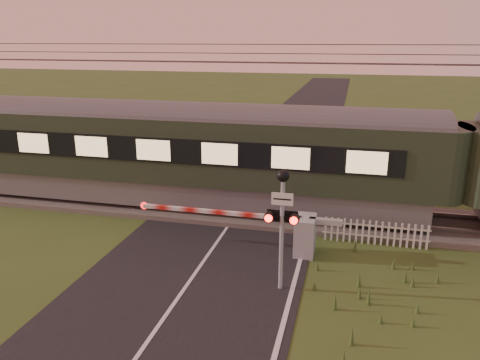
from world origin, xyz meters
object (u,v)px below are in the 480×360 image
(train, at_px, (460,169))
(picket_fence, at_px, (375,233))
(crossing_signal, at_px, (282,209))
(boom_gate, at_px, (297,233))

(train, xyz_separation_m, picket_fence, (-2.63, -1.89, -1.75))
(crossing_signal, bearing_deg, train, 46.12)
(train, bearing_deg, picket_fence, -144.20)
(boom_gate, height_order, crossing_signal, crossing_signal)
(boom_gate, xyz_separation_m, crossing_signal, (-0.14, -2.24, 1.57))
(boom_gate, bearing_deg, picket_fence, 26.82)
(train, xyz_separation_m, boom_gate, (-4.98, -3.08, -1.49))
(train, bearing_deg, boom_gate, -148.23)
(train, height_order, boom_gate, train)
(boom_gate, relative_size, picket_fence, 1.94)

